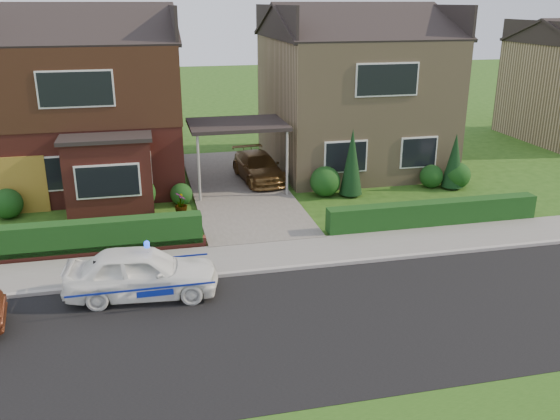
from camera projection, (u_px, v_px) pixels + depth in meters
name	position (u px, v px, depth m)	size (l,w,h in m)	color
ground	(312.00, 324.00, 14.15)	(120.00, 120.00, 0.00)	#224913
road	(312.00, 324.00, 14.15)	(60.00, 6.00, 0.02)	black
kerb	(283.00, 269.00, 16.93)	(60.00, 0.16, 0.12)	#9E9993
sidewalk	(275.00, 255.00, 17.89)	(60.00, 2.00, 0.10)	slate
driveway	(239.00, 188.00, 24.23)	(3.80, 12.00, 0.12)	#666059
house_left	(87.00, 90.00, 24.42)	(7.50, 9.53, 7.25)	maroon
house_right	(352.00, 85.00, 27.00)	(7.50, 8.06, 7.25)	#98815D
carport_link	(237.00, 126.00, 23.32)	(3.80, 3.00, 2.77)	black
garage_door	(15.00, 186.00, 21.20)	(2.20, 0.10, 2.10)	olive
dwarf_wall	(77.00, 253.00, 17.73)	(7.70, 0.25, 0.36)	maroon
hedge_left	(79.00, 256.00, 17.93)	(7.50, 0.55, 0.90)	#103412
hedge_right	(432.00, 226.00, 20.29)	(7.50, 0.55, 0.80)	#103412
shrub_left_far	(7.00, 204.00, 20.90)	(1.08, 1.08, 1.08)	#103412
shrub_left_mid	(137.00, 193.00, 21.62)	(1.32, 1.32, 1.32)	#103412
shrub_left_near	(181.00, 194.00, 22.32)	(0.84, 0.84, 0.84)	#103412
shrub_right_near	(325.00, 181.00, 23.26)	(1.20, 1.20, 1.20)	#103412
shrub_right_mid	(431.00, 176.00, 24.36)	(0.96, 0.96, 0.96)	#103412
shrub_right_far	(457.00, 175.00, 24.28)	(1.08, 1.08, 1.08)	#103412
conifer_a	(352.00, 164.00, 23.05)	(0.90, 0.90, 2.60)	black
conifer_b	(454.00, 162.00, 24.05)	(0.90, 0.90, 2.20)	black
police_car	(142.00, 273.00, 15.30)	(3.59, 4.03, 1.50)	white
driveway_car	(258.00, 167.00, 24.99)	(1.58, 3.88, 1.13)	brown
potted_plant_a	(102.00, 205.00, 21.17)	(0.42, 0.28, 0.79)	gray
potted_plant_b	(16.00, 237.00, 18.45)	(0.32, 0.39, 0.72)	gray
potted_plant_c	(181.00, 204.00, 21.24)	(0.46, 0.46, 0.82)	gray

